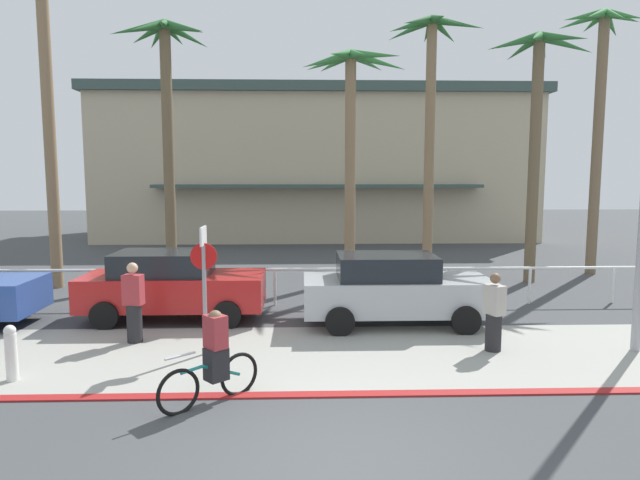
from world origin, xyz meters
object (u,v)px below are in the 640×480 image
palm_tree_4 (430,83)px  palm_tree_6 (600,83)px  car_silver_2 (394,289)px  cyclist_teal_0 (213,359)px  pedestrian_1 (134,306)px  palm_tree_1 (46,51)px  pedestrian_0 (494,316)px  car_red_1 (172,285)px  stop_sign_bike_lane (204,272)px  palm_tree_5 (538,104)px  palm_tree_3 (351,102)px  bollard_0 (11,353)px  palm_tree_2 (167,85)px

palm_tree_4 → palm_tree_6: bearing=-5.6°
palm_tree_6 → car_silver_2: palm_tree_6 is taller
cyclist_teal_0 → pedestrian_1: (-2.18, 3.17, 0.11)m
palm_tree_1 → pedestrian_0: size_ratio=6.31×
palm_tree_4 → car_red_1: palm_tree_4 is taller
stop_sign_bike_lane → palm_tree_5: (9.52, 7.25, 4.16)m
stop_sign_bike_lane → palm_tree_3: 9.57m
bollard_0 → palm_tree_6: size_ratio=0.11×
bollard_0 → palm_tree_5: (12.62, 8.58, 5.32)m
palm_tree_2 → palm_tree_3: 6.05m
palm_tree_1 → palm_tree_3: size_ratio=1.33×
palm_tree_3 → pedestrian_0: size_ratio=4.73×
palm_tree_5 → palm_tree_6: palm_tree_6 is taller
palm_tree_2 → palm_tree_3: (6.02, -0.13, -0.53)m
stop_sign_bike_lane → bollard_0: (-3.10, -1.34, -1.16)m
pedestrian_1 → bollard_0: bearing=-123.7°
cyclist_teal_0 → pedestrian_0: pedestrian_0 is taller
palm_tree_2 → cyclist_teal_0: size_ratio=5.69×
palm_tree_3 → car_red_1: (-4.84, -5.02, -5.06)m
stop_sign_bike_lane → pedestrian_1: size_ratio=1.48×
palm_tree_3 → palm_tree_4: bearing=26.9°
pedestrian_0 → pedestrian_1: size_ratio=0.93×
car_silver_2 → palm_tree_4: bearing=71.6°
palm_tree_1 → pedestrian_1: (4.18, -6.00, -6.47)m
bollard_0 → car_silver_2: (7.20, 3.45, 0.35)m
car_silver_2 → pedestrian_1: size_ratio=2.54×
car_red_1 → pedestrian_0: size_ratio=2.73×
car_silver_2 → cyclist_teal_0: car_silver_2 is taller
palm_tree_4 → palm_tree_5: 3.79m
palm_tree_1 → car_silver_2: size_ratio=2.31×
palm_tree_6 → pedestrian_1: (-13.95, -7.90, -5.94)m
palm_tree_3 → pedestrian_0: (2.24, -7.79, -5.20)m
palm_tree_4 → palm_tree_5: (3.02, -2.07, -0.95)m
car_silver_2 → pedestrian_1: 5.89m
cyclist_teal_0 → palm_tree_2: bearing=106.4°
palm_tree_4 → pedestrian_0: (-0.72, -9.29, -6.05)m
pedestrian_0 → pedestrian_1: (-7.42, 0.82, 0.06)m
cyclist_teal_0 → bollard_0: bearing=164.7°
car_red_1 → cyclist_teal_0: car_red_1 is taller
palm_tree_5 → palm_tree_6: size_ratio=0.87×
bollard_0 → palm_tree_4: bearing=48.0°
car_red_1 → car_silver_2: bearing=-7.1°
car_red_1 → pedestrian_1: pedestrian_1 is taller
palm_tree_4 → pedestrian_0: size_ratio=5.67×
palm_tree_1 → pedestrian_0: (11.60, -6.81, -6.53)m
palm_tree_3 → palm_tree_2: bearing=178.8°
palm_tree_4 → palm_tree_6: (5.81, -0.57, -0.04)m
palm_tree_3 → palm_tree_6: 8.85m
bollard_0 → pedestrian_0: size_ratio=0.62×
stop_sign_bike_lane → car_silver_2: bearing=27.3°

